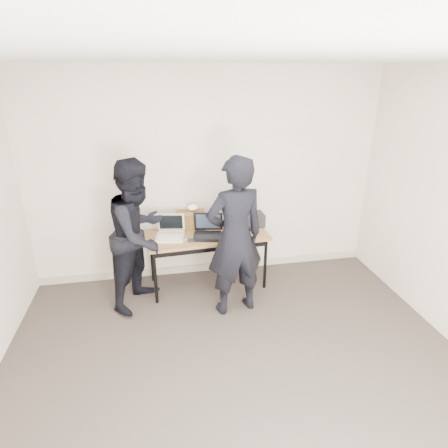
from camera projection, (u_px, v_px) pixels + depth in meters
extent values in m
cube|color=#3D342E|center=(246.00, 396.00, 3.27)|extent=(4.50, 4.50, 0.05)
cube|color=white|center=(256.00, 51.00, 2.23)|extent=(4.50, 4.50, 0.05)
cube|color=beige|center=(207.00, 176.00, 4.82)|extent=(4.50, 0.05, 2.70)
cube|color=olive|center=(207.00, 235.00, 4.68)|extent=(1.54, 0.75, 0.03)
cylinder|color=black|center=(155.00, 278.00, 4.43)|extent=(0.04, 0.04, 0.68)
cylinder|color=black|center=(265.00, 264.00, 4.74)|extent=(0.04, 0.04, 0.68)
cylinder|color=black|center=(152.00, 258.00, 4.90)|extent=(0.04, 0.04, 0.68)
cylinder|color=black|center=(252.00, 246.00, 5.22)|extent=(0.04, 0.04, 0.68)
cube|color=black|center=(212.00, 249.00, 4.45)|extent=(1.40, 0.12, 0.06)
cube|color=beige|center=(170.00, 237.00, 4.54)|extent=(0.38, 0.33, 0.04)
cube|color=beige|center=(170.00, 237.00, 4.50)|extent=(0.30, 0.20, 0.01)
cube|color=beige|center=(171.00, 222.00, 4.64)|extent=(0.34, 0.11, 0.23)
cube|color=black|center=(171.00, 222.00, 4.63)|extent=(0.29, 0.08, 0.19)
cube|color=beige|center=(171.00, 231.00, 4.67)|extent=(0.30, 0.07, 0.02)
cube|color=black|center=(208.00, 237.00, 4.57)|extent=(0.40, 0.33, 0.02)
cube|color=black|center=(208.00, 237.00, 4.54)|extent=(0.31, 0.20, 0.01)
cube|color=black|center=(208.00, 221.00, 4.68)|extent=(0.36, 0.15, 0.25)
cube|color=#26333F|center=(208.00, 221.00, 4.67)|extent=(0.31, 0.12, 0.21)
cube|color=black|center=(208.00, 231.00, 4.69)|extent=(0.32, 0.08, 0.02)
cube|color=black|center=(243.00, 228.00, 4.83)|extent=(0.42, 0.38, 0.02)
cube|color=black|center=(244.00, 228.00, 4.80)|extent=(0.32, 0.25, 0.01)
cube|color=black|center=(235.00, 215.00, 4.90)|extent=(0.35, 0.24, 0.23)
cube|color=black|center=(235.00, 215.00, 4.89)|extent=(0.29, 0.20, 0.19)
cube|color=black|center=(236.00, 224.00, 4.91)|extent=(0.28, 0.16, 0.02)
cube|color=brown|center=(191.00, 220.00, 4.80)|extent=(0.37, 0.19, 0.24)
cube|color=brown|center=(190.00, 214.00, 4.71)|extent=(0.37, 0.11, 0.07)
cube|color=brown|center=(203.00, 221.00, 4.82)|extent=(0.03, 0.10, 0.02)
ellipsoid|color=white|center=(193.00, 208.00, 4.74)|extent=(0.14, 0.12, 0.08)
cube|color=black|center=(253.00, 219.00, 4.92)|extent=(0.29, 0.25, 0.16)
cube|color=black|center=(191.00, 240.00, 4.47)|extent=(0.09, 0.06, 0.03)
cube|color=black|center=(219.00, 227.00, 4.89)|extent=(0.25, 0.02, 0.01)
cube|color=black|center=(173.00, 236.00, 4.61)|extent=(0.25, 0.24, 0.01)
cube|color=black|center=(231.00, 233.00, 4.69)|extent=(0.30, 0.17, 0.01)
cube|color=silver|center=(190.00, 239.00, 4.54)|extent=(0.26, 0.13, 0.01)
cube|color=silver|center=(208.00, 238.00, 4.56)|extent=(0.20, 0.17, 0.01)
cube|color=black|center=(248.00, 231.00, 4.75)|extent=(0.17, 0.22, 0.01)
imported|color=black|center=(235.00, 238.00, 4.09)|extent=(0.75, 0.57, 1.84)
imported|color=black|center=(139.00, 234.00, 4.27)|extent=(1.03, 1.08, 1.76)
cube|color=#AEA790|center=(209.00, 267.00, 5.28)|extent=(4.50, 0.03, 0.10)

